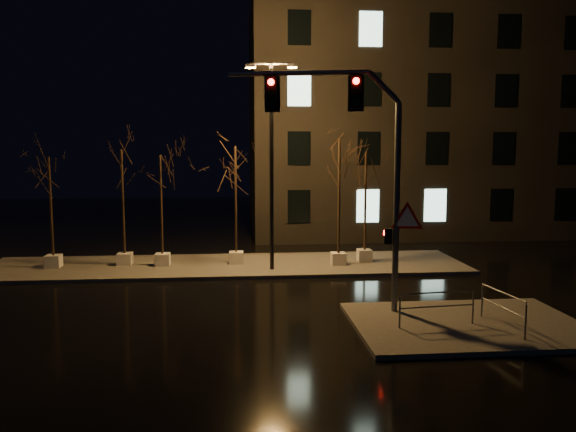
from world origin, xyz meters
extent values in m
plane|color=black|center=(0.00, 0.00, 0.00)|extent=(90.00, 90.00, 0.00)
cube|color=#43413B|center=(0.00, 6.00, 0.07)|extent=(22.00, 5.00, 0.15)
cube|color=#43413B|center=(7.50, -3.50, 0.07)|extent=(7.00, 5.00, 0.15)
cube|color=black|center=(14.00, 18.00, 7.50)|extent=(25.00, 12.00, 15.00)
cube|color=beige|center=(-7.81, 6.10, 0.43)|extent=(0.65, 0.65, 0.55)
cylinder|color=black|center=(-7.81, 6.10, 2.90)|extent=(0.11, 0.11, 4.41)
cube|color=beige|center=(-4.69, 6.32, 0.43)|extent=(0.65, 0.65, 0.55)
cylinder|color=black|center=(-4.69, 6.32, 3.07)|extent=(0.11, 0.11, 4.75)
cube|color=beige|center=(-2.94, 6.04, 0.43)|extent=(0.65, 0.65, 0.55)
cylinder|color=black|center=(-2.94, 6.04, 2.93)|extent=(0.11, 0.11, 4.46)
cube|color=beige|center=(0.42, 6.17, 0.43)|extent=(0.65, 0.65, 0.55)
cylinder|color=black|center=(0.42, 6.17, 3.14)|extent=(0.11, 0.11, 4.88)
cube|color=beige|center=(5.12, 5.50, 0.43)|extent=(0.65, 0.65, 0.55)
cylinder|color=black|center=(5.12, 5.50, 3.30)|extent=(0.11, 0.11, 5.20)
cube|color=beige|center=(6.51, 6.19, 0.43)|extent=(0.65, 0.65, 0.55)
cylinder|color=black|center=(6.51, 6.19, 3.01)|extent=(0.11, 0.11, 4.62)
cylinder|color=#5A5D61|center=(5.61, -2.07, 3.53)|extent=(0.20, 0.20, 6.75)
cylinder|color=#5A5D61|center=(2.48, -1.44, 7.85)|extent=(4.44, 1.04, 0.16)
cube|color=black|center=(4.28, -1.81, 7.23)|extent=(0.38, 0.31, 1.01)
cube|color=black|center=(1.64, -1.27, 7.23)|extent=(0.38, 0.31, 1.01)
cube|color=black|center=(5.37, -2.02, 2.63)|extent=(0.28, 0.25, 0.51)
cone|color=red|center=(5.93, -2.19, 3.19)|extent=(1.15, 0.26, 1.17)
sphere|color=#FF0C07|center=(5.61, -2.07, 7.57)|extent=(0.20, 0.20, 0.20)
cylinder|color=black|center=(2.00, 4.75, 4.61)|extent=(0.18, 0.18, 8.91)
cylinder|color=black|center=(2.00, 4.75, 9.06)|extent=(1.96, 0.34, 0.09)
cube|color=#FFA332|center=(1.11, 4.87, 8.93)|extent=(0.47, 0.31, 0.18)
cube|color=#FFA332|center=(2.88, 4.64, 8.93)|extent=(0.47, 0.31, 0.18)
cylinder|color=#5A5D61|center=(5.26, -3.88, 0.63)|extent=(0.05, 0.05, 0.97)
cylinder|color=#5A5D61|center=(7.61, -3.62, 0.63)|extent=(0.05, 0.05, 0.97)
cylinder|color=#5A5D61|center=(6.43, -3.75, 1.17)|extent=(2.36, 0.30, 0.04)
cylinder|color=#5A5D61|center=(6.43, -3.75, 0.74)|extent=(2.36, 0.30, 0.04)
cylinder|color=#5A5D61|center=(8.46, -5.18, 0.65)|extent=(0.06, 0.06, 1.00)
cylinder|color=#5A5D61|center=(8.19, -2.97, 0.65)|extent=(0.06, 0.06, 1.00)
cylinder|color=#5A5D61|center=(8.32, -4.08, 1.20)|extent=(0.31, 2.21, 0.04)
cylinder|color=#5A5D61|center=(8.32, -4.08, 0.76)|extent=(0.31, 2.21, 0.04)
camera|label=1|loc=(0.49, -19.66, 5.41)|focal=35.00mm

